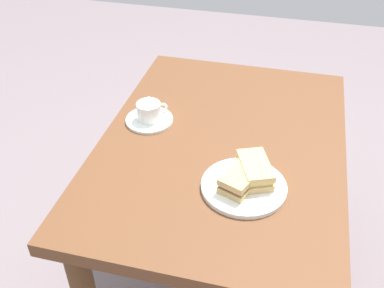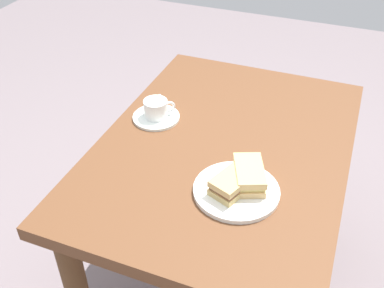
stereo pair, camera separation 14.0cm
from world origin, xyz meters
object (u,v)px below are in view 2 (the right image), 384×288
object	(u,v)px
dining_table	(223,171)
coffee_saucer	(156,117)
coffee_cup	(156,108)
sandwich_back	(249,175)
sandwich_plate	(236,191)
sandwich_front	(232,184)
spoon	(158,104)

from	to	relation	value
dining_table	coffee_saucer	xyz separation A→B (m)	(-0.05, -0.27, 0.13)
coffee_cup	dining_table	bearing A→B (deg)	78.94
dining_table	coffee_cup	world-z (taller)	coffee_cup
sandwich_back	sandwich_plate	bearing A→B (deg)	-30.36
sandwich_back	coffee_cup	bearing A→B (deg)	-119.28
sandwich_plate	sandwich_front	bearing A→B (deg)	-46.59
sandwich_plate	spoon	world-z (taller)	spoon
sandwich_front	coffee_saucer	distance (m)	0.45
sandwich_back	sandwich_front	bearing A→B (deg)	-34.55
sandwich_plate	sandwich_back	world-z (taller)	sandwich_back
dining_table	coffee_saucer	size ratio (longest dim) A/B	6.65
dining_table	spoon	world-z (taller)	spoon
sandwich_front	sandwich_back	size ratio (longest dim) A/B	0.87
coffee_saucer	coffee_cup	world-z (taller)	coffee_cup
sandwich_front	coffee_saucer	xyz separation A→B (m)	(-0.27, -0.36, -0.03)
sandwich_plate	coffee_cup	size ratio (longest dim) A/B	2.44
sandwich_front	spoon	size ratio (longest dim) A/B	1.43
coffee_saucer	coffee_cup	bearing A→B (deg)	124.90
sandwich_front	spoon	distance (m)	0.52
dining_table	spoon	distance (m)	0.34
sandwich_back	coffee_saucer	xyz separation A→B (m)	(-0.22, -0.39, -0.04)
sandwich_back	coffee_cup	distance (m)	0.45
coffee_saucer	coffee_cup	xyz separation A→B (m)	(-0.00, 0.00, 0.04)
coffee_cup	spoon	xyz separation A→B (m)	(-0.07, -0.03, -0.03)
sandwich_front	coffee_saucer	bearing A→B (deg)	-127.05
dining_table	sandwich_plate	world-z (taller)	sandwich_plate
sandwich_back	spoon	bearing A→B (deg)	-124.79
spoon	sandwich_plate	bearing A→B (deg)	50.04
sandwich_front	sandwich_back	distance (m)	0.06
sandwich_plate	sandwich_back	xyz separation A→B (m)	(-0.04, 0.02, 0.03)
dining_table	coffee_saucer	distance (m)	0.30
sandwich_back	coffee_saucer	bearing A→B (deg)	-119.08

